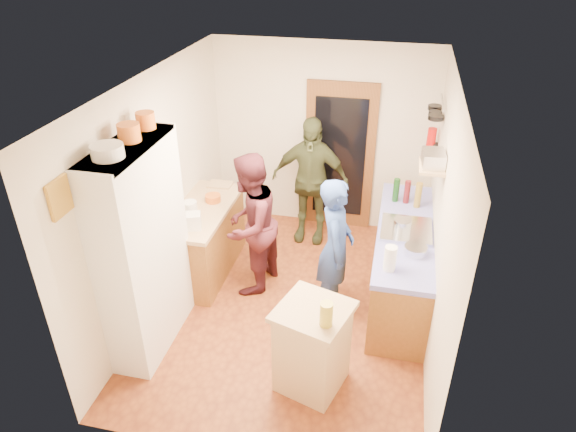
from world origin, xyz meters
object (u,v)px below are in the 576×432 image
(island_base, at_px, (312,349))
(person_back, at_px, (311,181))
(hutch_body, at_px, (144,250))
(person_left, at_px, (254,224))
(right_counter_base, at_px, (401,264))
(person_hob, at_px, (338,249))

(island_base, bearing_deg, person_back, 100.87)
(person_back, bearing_deg, hutch_body, -117.18)
(person_left, bearing_deg, right_counter_base, 108.24)
(person_hob, xyz_separation_m, person_back, (-0.56, 1.43, 0.07))
(person_back, bearing_deg, person_left, -109.30)
(hutch_body, xyz_separation_m, person_back, (1.24, 2.30, -0.22))
(person_hob, distance_m, person_back, 1.54)
(hutch_body, xyz_separation_m, person_left, (0.79, 1.10, -0.24))
(person_left, bearing_deg, hutch_body, -24.06)
(person_left, bearing_deg, person_hob, 88.71)
(hutch_body, xyz_separation_m, person_hob, (1.80, 0.87, -0.29))
(person_hob, relative_size, person_back, 0.92)
(island_base, xyz_separation_m, person_back, (-0.50, 2.58, 0.45))
(hutch_body, relative_size, right_counter_base, 1.00)
(hutch_body, relative_size, person_hob, 1.36)
(right_counter_base, bearing_deg, island_base, -115.94)
(right_counter_base, relative_size, island_base, 2.56)
(person_left, bearing_deg, island_base, 45.94)
(right_counter_base, height_order, person_back, person_back)
(person_left, relative_size, person_back, 0.98)
(hutch_body, distance_m, person_back, 2.62)
(hutch_body, distance_m, person_hob, 2.02)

